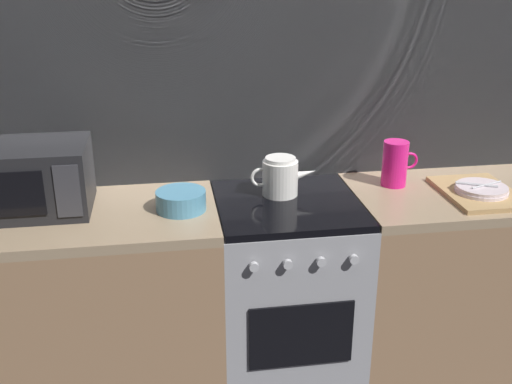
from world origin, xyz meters
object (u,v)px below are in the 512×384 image
at_px(microwave, 30,178).
at_px(kettle, 280,177).
at_px(stove_unit, 286,296).
at_px(pitcher, 395,163).
at_px(dish_pile, 480,191).
at_px(mixing_bowl, 181,201).

xyz_separation_m(microwave, kettle, (1.01, 0.01, -0.05)).
relative_size(stove_unit, microwave, 1.96).
height_order(pitcher, dish_pile, pitcher).
relative_size(stove_unit, mixing_bowl, 4.50).
relative_size(microwave, dish_pile, 1.15).
bearing_deg(microwave, stove_unit, -4.15).
relative_size(kettle, pitcher, 1.42).
xyz_separation_m(microwave, dish_pile, (1.84, -0.13, -0.12)).
bearing_deg(mixing_bowl, dish_pile, -1.86).
height_order(mixing_bowl, pitcher, pitcher).
relative_size(stove_unit, kettle, 3.16).
xyz_separation_m(kettle, dish_pile, (0.83, -0.14, -0.06)).
xyz_separation_m(stove_unit, kettle, (-0.02, 0.08, 0.53)).
distance_m(microwave, dish_pile, 1.85).
bearing_deg(pitcher, stove_unit, -166.90).
relative_size(microwave, pitcher, 2.30).
distance_m(kettle, pitcher, 0.52).
height_order(stove_unit, pitcher, pitcher).
distance_m(pitcher, dish_pile, 0.37).
xyz_separation_m(stove_unit, pitcher, (0.50, 0.12, 0.55)).
bearing_deg(microwave, pitcher, 1.59).
bearing_deg(stove_unit, dish_pile, -4.16).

